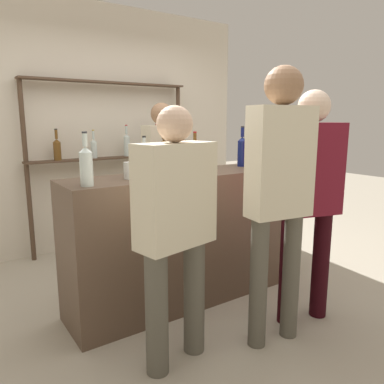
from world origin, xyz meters
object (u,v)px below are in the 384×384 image
Objects in this scene: counter_bottle_2 at (86,165)px; customer_left at (176,221)px; counter_bottle_5 at (145,161)px; customer_right at (309,190)px; server_behind_counter at (163,170)px; counter_bottle_0 at (164,155)px; counter_bottle_3 at (242,151)px; counter_bottle_1 at (195,156)px; customer_center at (279,184)px; cork_jar at (131,171)px; wine_glass at (155,160)px; counter_bottle_4 at (257,149)px.

customer_left is (0.34, -0.53, -0.30)m from counter_bottle_2.
counter_bottle_5 is 0.19× the size of customer_left.
counter_bottle_2 is 0.20× the size of customer_right.
customer_left is 1.68m from server_behind_counter.
counter_bottle_3 is at bearing -2.89° from counter_bottle_0.
customer_right is at bearing -42.87° from counter_bottle_5.
counter_bottle_5 is at bearing 62.48° from customer_right.
counter_bottle_1 is 0.19× the size of customer_right.
server_behind_counter is (0.17, 0.81, -0.21)m from counter_bottle_1.
customer_right is 0.93× the size of customer_center.
counter_bottle_1 is at bearing -16.86° from server_behind_counter.
counter_bottle_5 is 0.17× the size of customer_center.
counter_bottle_3 is 3.00× the size of cork_jar.
counter_bottle_2 is 2.11× the size of wine_glass.
customer_left is (-0.03, -0.65, -0.23)m from cork_jar.
customer_right is (1.07, -0.11, 0.09)m from customer_left.
counter_bottle_3 is at bearing 1.69° from counter_bottle_5.
counter_bottle_0 reaches higher than counter_bottle_2.
counter_bottle_0 is 0.77m from counter_bottle_2.
cork_jar is at bearing 69.10° from customer_right.
counter_bottle_5 reaches higher than cork_jar.
cork_jar is at bearing 178.19° from wine_glass.
customer_right reaches higher than counter_bottle_5.
server_behind_counter is at bearing 56.78° from wine_glass.
customer_center is at bearing -61.32° from counter_bottle_5.
customer_right reaches higher than counter_bottle_0.
customer_center is at bearing -127.40° from counter_bottle_4.
counter_bottle_5 is 1.82× the size of wine_glass.
counter_bottle_1 is at bearing -6.10° from counter_bottle_5.
cork_jar is (-1.15, -0.10, -0.08)m from counter_bottle_3.
counter_bottle_1 is 0.87m from customer_center.
counter_bottle_5 is 0.18× the size of server_behind_counter.
counter_bottle_0 reaches higher than wine_glass.
server_behind_counter is at bearing 5.66° from customer_center.
counter_bottle_5 is 0.99m from server_behind_counter.
counter_bottle_1 is 0.95m from customer_left.
customer_left is at bearing -132.02° from counter_bottle_1.
counter_bottle_2 reaches higher than cork_jar.
cork_jar is at bearing -175.26° from counter_bottle_4.
counter_bottle_1 is 1.09× the size of counter_bottle_5.
customer_left is at bearing -147.73° from counter_bottle_3.
counter_bottle_5 is at bearing 173.90° from counter_bottle_1.
customer_center is (-0.10, -1.67, 0.10)m from server_behind_counter.
counter_bottle_4 is at bearing -71.77° from customer_left.
counter_bottle_0 is 0.19× the size of customer_center.
counter_bottle_4 reaches higher than cork_jar.
counter_bottle_4 is at bearing -5.20° from customer_right.
counter_bottle_2 is 2.88× the size of cork_jar.
counter_bottle_1 is 0.43m from counter_bottle_5.
customer_right is (-0.12, -0.86, -0.22)m from counter_bottle_3.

